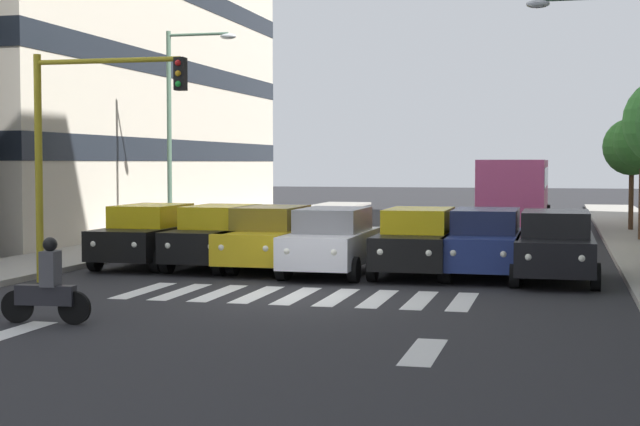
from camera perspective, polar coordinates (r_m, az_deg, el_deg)
ground_plane at (r=21.07m, az=-1.38°, el=-4.93°), size 180.00×180.00×0.00m
crosswalk_markings at (r=21.07m, az=-1.38°, el=-4.92°), size 7.65×2.80×0.01m
lane_arrow_0 at (r=15.04m, az=6.16°, el=-8.16°), size 0.50×2.20×0.01m
lane_arrow_1 at (r=17.46m, az=-17.72°, el=-6.72°), size 0.50×2.20×0.01m
car_0 at (r=24.17m, az=13.75°, el=-1.88°), size 2.02×4.44×1.72m
car_1 at (r=24.80m, az=9.76°, el=-1.71°), size 2.02×4.44×1.72m
car_2 at (r=24.86m, az=5.82°, el=-1.67°), size 2.02×4.44×1.72m
car_3 at (r=24.88m, az=0.72°, el=-1.65°), size 2.02×4.44×1.72m
car_4 at (r=25.93m, az=-2.98°, el=-1.46°), size 2.02×4.44×1.72m
car_5 at (r=26.57m, az=-5.97°, el=-1.37°), size 2.02×4.44×1.72m
car_6 at (r=27.36m, az=-10.05°, el=-1.27°), size 2.02×4.44×1.72m
bus_behind_traffic at (r=41.33m, az=11.50°, el=1.51°), size 2.78×10.50×3.00m
motorcycle_with_rider at (r=18.09m, az=-15.83°, el=-4.30°), size 1.70×0.38×1.57m
traffic_light_gantry at (r=23.72m, az=-14.06°, el=4.75°), size 3.89×0.36×5.50m
street_lamp_left at (r=23.88m, az=17.99°, el=6.32°), size 3.08×0.28×6.79m
street_lamp_right at (r=33.89m, az=-8.31°, el=5.78°), size 2.54×0.28×7.29m
street_tree_3 at (r=41.41m, az=17.96°, el=3.73°), size 2.34×2.34×4.56m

